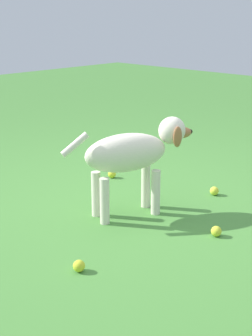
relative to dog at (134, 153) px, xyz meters
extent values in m
plane|color=#478438|center=(0.14, -0.04, -0.43)|extent=(14.00, 14.00, 0.00)
ellipsoid|color=silver|center=(0.02, 0.05, 0.01)|extent=(0.41, 0.62, 0.26)
cylinder|color=silver|center=(0.02, -0.15, -0.27)|extent=(0.06, 0.06, 0.31)
cylinder|color=silver|center=(-0.11, -0.10, -0.27)|extent=(0.06, 0.06, 0.31)
cylinder|color=silver|center=(0.15, 0.20, -0.27)|extent=(0.06, 0.06, 0.31)
cylinder|color=silver|center=(0.02, 0.25, -0.27)|extent=(0.06, 0.06, 0.31)
ellipsoid|color=silver|center=(-0.10, -0.27, 0.13)|extent=(0.23, 0.24, 0.19)
ellipsoid|color=#9E663D|center=(-0.13, -0.35, 0.10)|extent=(0.13, 0.15, 0.08)
sphere|color=black|center=(-0.15, -0.41, 0.10)|extent=(0.03, 0.03, 0.03)
ellipsoid|color=#9E663D|center=(-0.01, -0.29, 0.10)|extent=(0.06, 0.07, 0.14)
ellipsoid|color=#9E663D|center=(-0.18, -0.23, 0.10)|extent=(0.06, 0.07, 0.14)
cylinder|color=silver|center=(0.15, 0.39, 0.11)|extent=(0.11, 0.19, 0.15)
sphere|color=yellow|center=(-0.20, -0.68, -0.39)|extent=(0.07, 0.07, 0.07)
sphere|color=yellow|center=(0.65, -0.43, -0.39)|extent=(0.07, 0.07, 0.07)
sphere|color=#CAD32F|center=(-0.34, 0.79, -0.39)|extent=(0.07, 0.07, 0.07)
sphere|color=#CDD635|center=(-0.62, -0.08, -0.39)|extent=(0.07, 0.07, 0.07)
camera|label=1|loc=(-2.20, 2.37, 0.92)|focal=54.40mm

